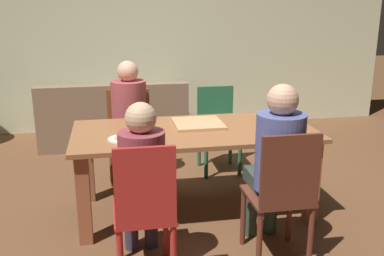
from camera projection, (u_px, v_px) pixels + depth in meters
The scene contains 16 objects.
ground_plane at pixel (194, 210), 3.90m from camera, with size 20.00×20.00×0.00m, color brown.
back_wall at pixel (157, 28), 6.15m from camera, with size 6.73×0.12×2.82m, color beige.
dining_table at pixel (194, 144), 3.73m from camera, with size 2.00×0.94×0.74m.
chair_0 at pixel (130, 129), 4.53m from camera, with size 0.45×0.39×0.91m.
person_0 at pixel (130, 113), 4.34m from camera, with size 0.35×0.55×1.22m.
chair_1 at pixel (283, 192), 2.98m from camera, with size 0.42×0.42×0.97m.
person_1 at pixel (276, 157), 3.07m from camera, with size 0.33×0.53×1.25m.
chair_2 at pixel (145, 210), 2.76m from camera, with size 0.39×0.45×0.97m.
person_2 at pixel (142, 175), 2.87m from camera, with size 0.29×0.54×1.19m.
chair_3 at pixel (217, 124), 4.75m from camera, with size 0.41×0.43×0.89m.
pizza_box_0 at pixel (198, 124), 3.82m from camera, with size 0.41×0.41×0.03m.
plate_0 at pixel (289, 124), 3.81m from camera, with size 0.21×0.21×0.03m.
plate_1 at pixel (123, 138), 3.42m from camera, with size 0.23×0.23×0.03m.
drinking_glass_0 at pixel (133, 122), 3.67m from camera, with size 0.07×0.07×0.13m, color #B24C31.
drinking_glass_1 at pixel (274, 109), 4.10m from camera, with size 0.08×0.08×0.14m, color #BE4F2A.
couch at pixel (114, 120), 5.73m from camera, with size 1.82×0.90×0.81m.
Camera 1 is at (-0.67, -3.49, 1.78)m, focal length 41.52 mm.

